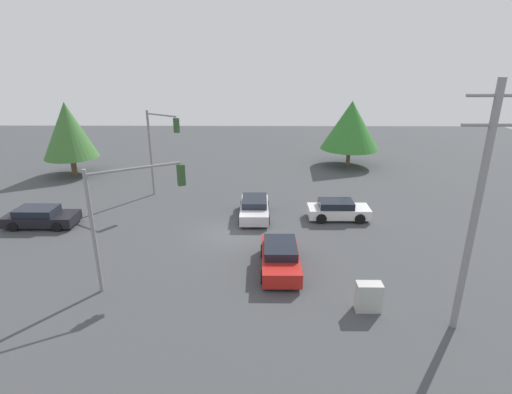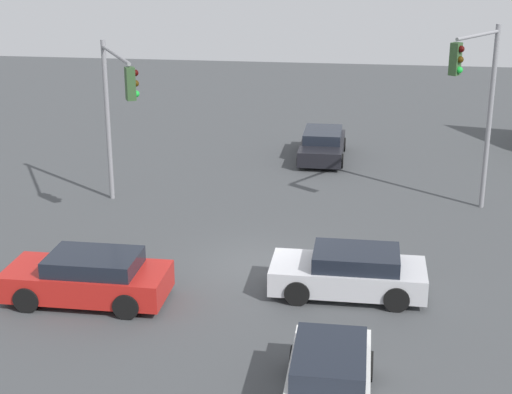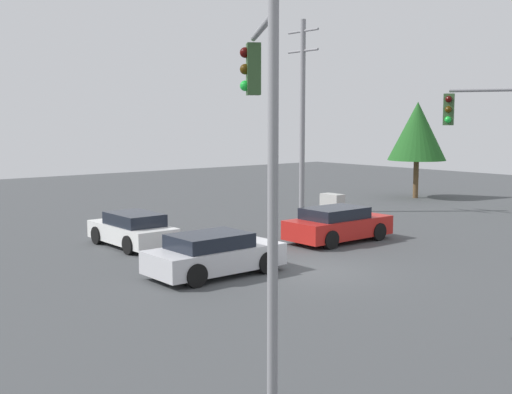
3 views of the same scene
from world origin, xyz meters
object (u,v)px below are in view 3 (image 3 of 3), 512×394
(sedan_red, at_px, (338,225))
(traffic_signal_main, at_px, (263,135))
(sedan_white, at_px, (133,230))
(sedan_silver, at_px, (214,254))
(electrical_cabinet, at_px, (332,208))

(sedan_red, bearing_deg, traffic_signal_main, -52.25)
(sedan_red, bearing_deg, sedan_white, -121.91)
(sedan_white, bearing_deg, sedan_red, -31.91)
(sedan_white, bearing_deg, traffic_signal_main, -108.44)
(sedan_silver, distance_m, sedan_red, 7.29)
(sedan_silver, height_order, electrical_cabinet, electrical_cabinet)
(sedan_silver, relative_size, sedan_white, 1.04)
(traffic_signal_main, height_order, electrical_cabinet, traffic_signal_main)
(traffic_signal_main, distance_m, electrical_cabinet, 19.64)
(sedan_silver, bearing_deg, sedan_red, 101.50)
(sedan_red, height_order, sedan_white, sedan_red)
(sedan_silver, relative_size, electrical_cabinet, 3.24)
(electrical_cabinet, bearing_deg, sedan_silver, -64.22)
(electrical_cabinet, bearing_deg, sedan_red, -43.75)
(sedan_red, height_order, traffic_signal_main, traffic_signal_main)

